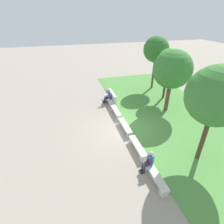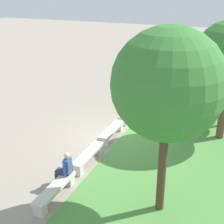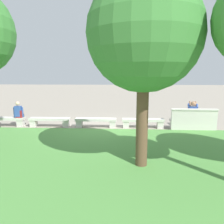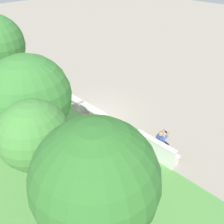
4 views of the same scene
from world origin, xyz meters
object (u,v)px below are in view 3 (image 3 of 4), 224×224
(bench_far, at_px, (50,121))
(person_distant, at_px, (19,113))
(person_photographer, at_px, (192,113))
(bench_mid, at_px, (96,121))
(backpack, at_px, (20,114))
(bench_main, at_px, (191,122))
(tree_behind_wall, at_px, (144,35))
(bench_end, at_px, (5,120))
(bench_near, at_px, (143,122))

(bench_far, height_order, person_distant, person_distant)
(person_photographer, distance_m, person_distant, 8.48)
(bench_mid, relative_size, bench_far, 1.00)
(backpack, bearing_deg, bench_main, -179.88)
(bench_main, distance_m, tree_behind_wall, 6.14)
(bench_mid, height_order, tree_behind_wall, tree_behind_wall)
(bench_mid, xyz_separation_m, bench_end, (4.59, 0.00, 0.00))
(bench_near, xyz_separation_m, person_distant, (6.14, -0.07, 0.37))
(person_distant, bearing_deg, person_photographer, -179.94)
(bench_far, xyz_separation_m, bench_end, (2.29, 0.00, 0.00))
(bench_near, distance_m, bench_end, 6.88)
(bench_mid, bearing_deg, bench_near, 180.00)
(bench_far, relative_size, person_distant, 1.59)
(person_photographer, bearing_deg, backpack, 0.63)
(bench_near, bearing_deg, bench_mid, 0.00)
(bench_near, distance_m, backpack, 6.09)
(person_photographer, bearing_deg, bench_mid, 0.93)
(bench_end, xyz_separation_m, tree_behind_wall, (-6.45, 4.41, 3.29))
(bench_end, distance_m, tree_behind_wall, 8.48)
(bench_mid, height_order, backpack, backpack)
(tree_behind_wall, bearing_deg, bench_main, -121.72)
(bench_main, height_order, bench_end, same)
(bench_main, distance_m, bench_far, 6.88)
(person_photographer, xyz_separation_m, person_distant, (8.48, 0.01, -0.06))
(bench_near, xyz_separation_m, backpack, (6.08, 0.02, 0.32))
(bench_main, relative_size, person_distant, 1.59)
(bench_mid, distance_m, backpack, 3.80)
(bench_end, bearing_deg, backpack, 178.76)
(bench_far, xyz_separation_m, person_photographer, (-6.93, -0.08, 0.43))
(bench_main, bearing_deg, bench_near, 0.00)
(bench_end, height_order, backpack, backpack)
(bench_far, xyz_separation_m, person_distant, (1.55, -0.07, 0.37))
(person_photographer, height_order, person_distant, person_photographer)
(bench_mid, distance_m, person_distant, 3.86)
(bench_far, bearing_deg, person_distant, -2.43)
(bench_near, xyz_separation_m, bench_mid, (2.29, 0.00, 0.00))
(backpack, height_order, tree_behind_wall, tree_behind_wall)
(backpack, bearing_deg, person_photographer, -179.37)
(bench_main, height_order, backpack, backpack)
(bench_main, xyz_separation_m, person_distant, (8.43, -0.07, 0.37))
(bench_end, height_order, person_distant, person_distant)
(bench_end, height_order, person_photographer, person_photographer)
(bench_far, relative_size, person_photographer, 1.51)
(bench_end, relative_size, person_photographer, 1.51)
(person_distant, height_order, backpack, person_distant)
(person_distant, distance_m, tree_behind_wall, 7.82)
(bench_near, height_order, backpack, backpack)
(bench_end, xyz_separation_m, person_photographer, (-9.22, -0.08, 0.43))
(bench_main, xyz_separation_m, bench_far, (6.88, 0.00, 0.00))
(person_photographer, bearing_deg, bench_far, 0.62)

